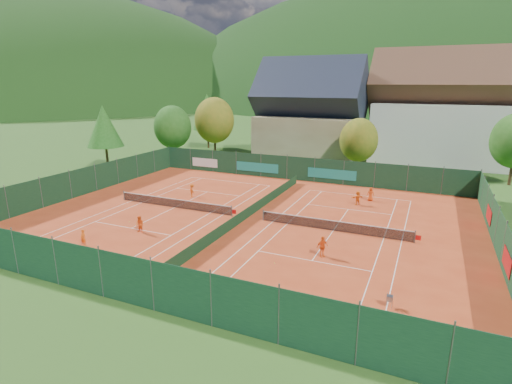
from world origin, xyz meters
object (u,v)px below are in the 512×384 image
(hotel_block_a, at_px, (443,114))
(player_right_far_b, at_px, (358,198))
(player_left_mid, at_px, (140,224))
(player_right_near, at_px, (322,247))
(ball_hopper, at_px, (390,298))
(player_left_far, at_px, (192,190))
(player_right_far_a, at_px, (371,194))
(chalet, at_px, (310,118))
(player_left_near, at_px, (83,238))

(hotel_block_a, relative_size, player_right_far_b, 14.70)
(player_left_mid, xyz_separation_m, player_right_near, (15.05, 1.45, 0.06))
(ball_hopper, bearing_deg, player_right_far_b, 105.09)
(player_left_far, distance_m, player_right_far_a, 19.09)
(hotel_block_a, bearing_deg, ball_hopper, -92.97)
(hotel_block_a, xyz_separation_m, player_right_near, (-7.55, -41.45, -6.59))
(player_right_far_a, bearing_deg, player_right_far_b, 55.65)
(chalet, relative_size, player_right_far_a, 10.89)
(player_left_near, height_order, player_right_far_a, player_right_far_a)
(hotel_block_a, relative_size, player_left_mid, 14.94)
(player_left_mid, distance_m, player_right_near, 15.12)
(player_left_mid, relative_size, player_right_far_a, 0.97)
(hotel_block_a, distance_m, player_right_far_b, 29.46)
(player_right_far_b, bearing_deg, hotel_block_a, -147.69)
(hotel_block_a, height_order, player_right_far_a, hotel_block_a)
(player_left_mid, bearing_deg, player_left_far, 98.99)
(chalet, xyz_separation_m, player_left_mid, (-3.60, -36.90, -5.90))
(ball_hopper, distance_m, player_right_near, 7.17)
(ball_hopper, xyz_separation_m, player_right_far_a, (-4.05, 20.72, 0.19))
(chalet, height_order, player_right_far_a, chalet)
(player_left_near, xyz_separation_m, player_right_near, (17.23, 5.36, 0.14))
(player_left_near, distance_m, player_right_near, 18.05)
(hotel_block_a, xyz_separation_m, player_left_far, (-24.51, -31.98, -6.66))
(player_right_far_b, bearing_deg, player_right_near, 47.04)
(ball_hopper, height_order, player_right_far_a, player_right_far_a)
(hotel_block_a, relative_size, ball_hopper, 27.00)
(player_left_mid, bearing_deg, ball_hopper, -10.88)
(ball_hopper, height_order, player_right_far_b, player_right_far_b)
(player_left_far, relative_size, player_right_far_a, 0.97)
(player_left_near, xyz_separation_m, player_right_far_a, (18.32, 21.09, 0.10))
(chalet, bearing_deg, player_right_far_a, -57.58)
(player_left_mid, relative_size, player_right_near, 0.92)
(player_right_far_b, bearing_deg, player_left_near, 5.21)
(chalet, relative_size, ball_hopper, 20.25)
(player_left_near, relative_size, player_left_mid, 0.89)
(player_left_near, xyz_separation_m, player_right_far_b, (17.32, 19.11, 0.09))
(hotel_block_a, distance_m, player_left_near, 53.40)
(chalet, height_order, player_left_near, chalet)
(chalet, relative_size, player_left_mid, 11.21)
(player_right_far_b, bearing_deg, player_right_far_a, -159.45)
(chalet, xyz_separation_m, ball_hopper, (16.59, -40.45, -6.07))
(chalet, relative_size, player_right_near, 10.28)
(hotel_block_a, bearing_deg, player_right_far_b, -105.08)
(hotel_block_a, distance_m, player_right_far_a, 27.35)
(player_left_mid, height_order, player_right_far_a, player_right_far_a)
(player_left_far, height_order, player_right_near, player_right_near)
(chalet, xyz_separation_m, hotel_block_a, (19.00, 6.00, 0.76))
(player_right_far_a, bearing_deg, ball_hopper, 93.56)
(chalet, xyz_separation_m, player_right_far_b, (11.53, -21.71, -5.89))
(chalet, bearing_deg, player_right_far_b, -62.02)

